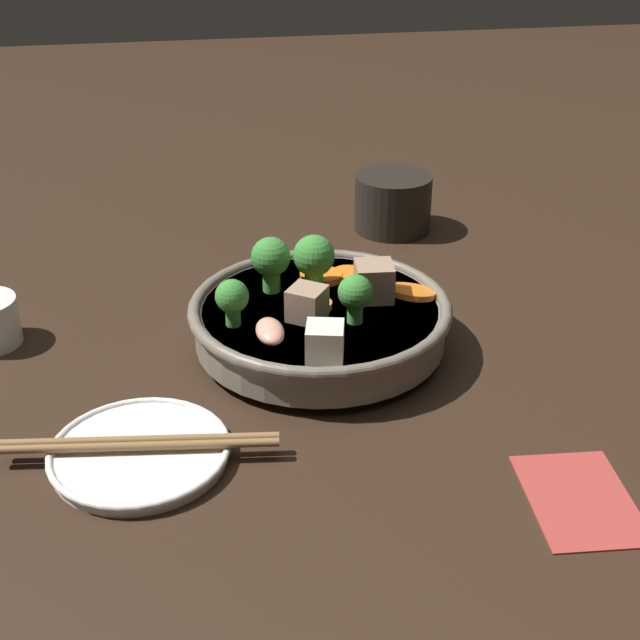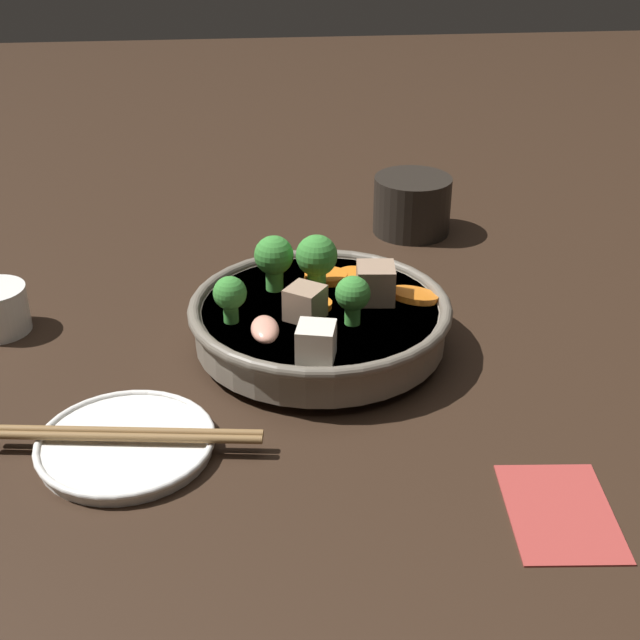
% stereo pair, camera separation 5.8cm
% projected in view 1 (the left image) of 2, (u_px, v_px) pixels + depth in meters
% --- Properties ---
extents(ground_plane, '(3.00, 3.00, 0.00)m').
position_uv_depth(ground_plane, '(320.00, 348.00, 0.86)').
color(ground_plane, black).
extents(stirfry_bowl, '(0.25, 0.25, 0.10)m').
position_uv_depth(stirfry_bowl, '(319.00, 316.00, 0.85)').
color(stirfry_bowl, slate).
rests_on(stirfry_bowl, ground_plane).
extents(side_saucer, '(0.15, 0.15, 0.01)m').
position_uv_depth(side_saucer, '(140.00, 453.00, 0.71)').
color(side_saucer, white).
rests_on(side_saucer, ground_plane).
extents(dark_mug, '(0.12, 0.10, 0.07)m').
position_uv_depth(dark_mug, '(393.00, 202.00, 1.11)').
color(dark_mug, black).
rests_on(dark_mug, ground_plane).
extents(napkin, '(0.12, 0.09, 0.00)m').
position_uv_depth(napkin, '(580.00, 498.00, 0.67)').
color(napkin, '#A33833').
rests_on(napkin, ground_plane).
extents(chopsticks_pair, '(0.04, 0.22, 0.01)m').
position_uv_depth(chopsticks_pair, '(139.00, 443.00, 0.70)').
color(chopsticks_pair, olive).
rests_on(chopsticks_pair, side_saucer).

